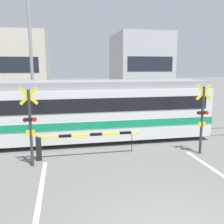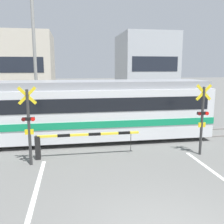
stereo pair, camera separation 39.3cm
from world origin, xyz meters
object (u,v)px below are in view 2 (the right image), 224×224
(commuter_train, at_px, (18,110))
(crossing_barrier_near, at_px, (69,140))
(crossing_signal_right, at_px, (202,117))
(crossing_signal_left, at_px, (29,123))
(crossing_barrier_far, at_px, (133,113))
(pedestrian, at_px, (79,106))

(commuter_train, height_order, crossing_barrier_near, commuter_train)
(commuter_train, distance_m, crossing_signal_right, 8.55)
(crossing_signal_left, bearing_deg, crossing_signal_right, 0.00)
(crossing_signal_left, bearing_deg, crossing_barrier_far, 47.34)
(crossing_barrier_far, bearing_deg, crossing_barrier_near, -126.98)
(crossing_barrier_far, xyz_separation_m, crossing_signal_right, (1.44, -6.04, 0.91))
(commuter_train, xyz_separation_m, crossing_barrier_near, (2.40, -2.56, -0.88))
(commuter_train, height_order, crossing_signal_right, commuter_train)
(crossing_signal_right, distance_m, pedestrian, 9.83)
(crossing_signal_right, xyz_separation_m, pedestrian, (-4.81, 8.54, -0.75))
(crossing_barrier_near, height_order, pedestrian, pedestrian)
(crossing_barrier_near, distance_m, crossing_barrier_far, 6.86)
(crossing_barrier_far, xyz_separation_m, crossing_signal_left, (-5.56, -6.04, 0.91))
(commuter_train, relative_size, crossing_signal_right, 6.34)
(crossing_barrier_near, xyz_separation_m, crossing_signal_left, (-1.44, -0.56, 0.91))
(commuter_train, height_order, crossing_barrier_far, commuter_train)
(commuter_train, relative_size, crossing_barrier_near, 4.44)
(crossing_signal_left, xyz_separation_m, crossing_signal_right, (7.00, 0.00, 0.00))
(pedestrian, bearing_deg, crossing_signal_right, -60.59)
(crossing_signal_right, bearing_deg, commuter_train, 158.64)
(crossing_barrier_far, height_order, crossing_signal_left, crossing_signal_left)
(commuter_train, xyz_separation_m, crossing_barrier_far, (6.53, 2.92, -0.88))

